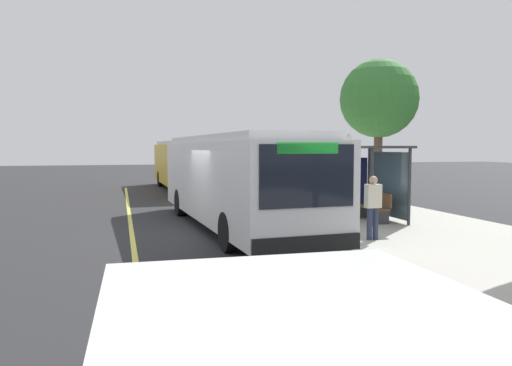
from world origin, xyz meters
TOP-DOWN VIEW (x-y plane):
  - ground_plane at (0.00, 0.00)m, footprint 120.00×120.00m
  - sidewalk_curb at (0.00, 6.00)m, footprint 44.00×6.40m
  - lane_stripe_center at (0.00, -2.20)m, footprint 36.00×0.14m
  - transit_bus_main at (-0.91, 1.01)m, footprint 11.41×3.20m
  - transit_bus_second at (-15.17, 1.26)m, footprint 11.88×2.88m
  - bus_shelter at (-0.62, 5.73)m, footprint 2.90×1.60m
  - waiting_bench at (-0.20, 5.59)m, footprint 1.60×0.48m
  - route_sign_post at (1.42, 3.83)m, footprint 0.44×0.08m
  - pedestrian_commuter at (2.80, 3.89)m, footprint 0.24×0.40m
  - street_tree_near_shelter at (-4.58, 8.15)m, footprint 3.31×3.31m

SIDE VIEW (x-z plane):
  - ground_plane at x=0.00m, z-range 0.00..0.00m
  - lane_stripe_center at x=0.00m, z-range 0.00..0.01m
  - sidewalk_curb at x=0.00m, z-range 0.00..0.15m
  - waiting_bench at x=-0.20m, z-range 0.16..1.11m
  - pedestrian_commuter at x=2.80m, z-range 0.27..1.96m
  - transit_bus_main at x=-0.91m, z-range 0.14..3.09m
  - transit_bus_second at x=-15.17m, z-range 0.14..3.09m
  - bus_shelter at x=-0.62m, z-range 0.68..3.16m
  - route_sign_post at x=1.42m, z-range 0.56..3.36m
  - street_tree_near_shelter at x=-4.58m, z-range 1.54..7.69m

